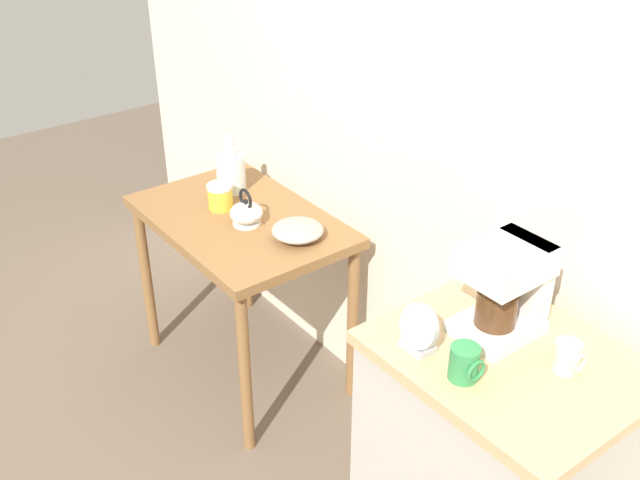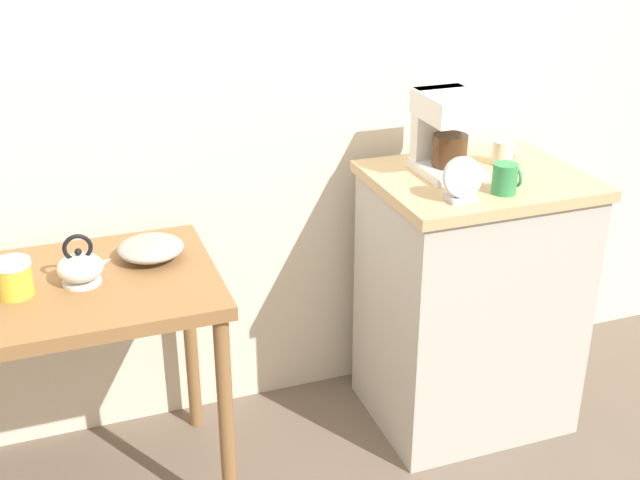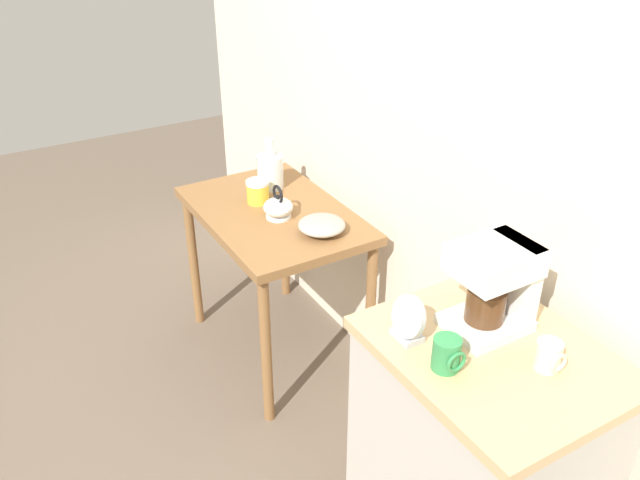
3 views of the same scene
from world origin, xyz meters
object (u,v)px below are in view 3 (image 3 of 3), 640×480
bowl_stoneware (322,225)px  coffee_maker (497,283)px  glass_carafe_vase (270,170)px  canister_enamel (257,192)px  table_clock (408,321)px  mug_small_cream (549,356)px  mug_tall_green (447,354)px  teakettle (278,207)px

bowl_stoneware → coffee_maker: size_ratio=0.74×
glass_carafe_vase → canister_enamel: bearing=-48.0°
bowl_stoneware → table_clock: 0.93m
bowl_stoneware → glass_carafe_vase: 0.49m
glass_carafe_vase → mug_small_cream: 1.65m
mug_tall_green → coffee_maker: bearing=109.3°
bowl_stoneware → table_clock: bearing=-15.7°
teakettle → glass_carafe_vase: bearing=159.5°
teakettle → glass_carafe_vase: 0.30m
bowl_stoneware → canister_enamel: 0.39m
canister_enamel → table_clock: (1.25, -0.14, 0.16)m
coffee_maker → table_clock: size_ratio=1.96×
canister_enamel → mug_tall_green: (1.41, -0.13, 0.15)m
bowl_stoneware → table_clock: size_ratio=1.44×
canister_enamel → coffee_maker: bearing=4.4°
coffee_maker → table_clock: bearing=-106.2°
canister_enamel → table_clock: bearing=-6.4°
teakettle → mug_tall_green: mug_tall_green is taller
mug_tall_green → canister_enamel: bearing=174.7°
mug_tall_green → bowl_stoneware: bearing=167.1°
teakettle → coffee_maker: size_ratio=0.59×
mug_small_cream → glass_carafe_vase: bearing=179.2°
teakettle → bowl_stoneware: bearing=23.8°
teakettle → mug_tall_green: size_ratio=1.67×
teakettle → glass_carafe_vase: (-0.28, 0.11, 0.04)m
bowl_stoneware → table_clock: table_clock is taller
mug_tall_green → glass_carafe_vase: bearing=170.6°
mug_small_cream → canister_enamel: bearing=-176.4°
mug_small_cream → bowl_stoneware: bearing=179.6°
table_clock → bowl_stoneware: bearing=164.3°
teakettle → canister_enamel: size_ratio=1.51×
glass_carafe_vase → mug_small_cream: same height
glass_carafe_vase → coffee_maker: 1.45m
mug_tall_green → table_clock: size_ratio=0.69×
table_clock → mug_tall_green: bearing=4.2°
mug_small_cream → mug_tall_green: mug_tall_green is taller
teakettle → table_clock: table_clock is taller
bowl_stoneware → glass_carafe_vase: glass_carafe_vase is taller
canister_enamel → coffee_maker: size_ratio=0.39×
table_clock → teakettle: bearing=171.8°
teakettle → mug_tall_green: 1.25m
coffee_maker → table_clock: (-0.07, -0.24, -0.08)m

